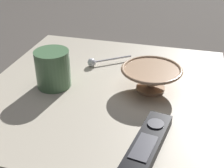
{
  "coord_description": "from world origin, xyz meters",
  "views": [
    {
      "loc": [
        -0.2,
        0.67,
        0.45
      ],
      "look_at": [
        -0.02,
        0.01,
        0.05
      ],
      "focal_mm": 49.43,
      "sensor_mm": 36.0,
      "label": 1
    }
  ],
  "objects": [
    {
      "name": "tv_remote_near",
      "position": [
        -0.15,
        0.2,
        0.05
      ],
      "size": [
        0.08,
        0.2,
        0.03
      ],
      "color": "black",
      "rests_on": "table"
    },
    {
      "name": "ground_plane",
      "position": [
        0.0,
        0.0,
        0.0
      ],
      "size": [
        6.0,
        6.0,
        0.0
      ],
      "primitive_type": "plane",
      "color": "#47423D"
    },
    {
      "name": "cereal_bowl",
      "position": [
        -0.12,
        -0.03,
        0.07
      ],
      "size": [
        0.16,
        0.16,
        0.06
      ],
      "color": "tan",
      "rests_on": "table"
    },
    {
      "name": "teaspoon",
      "position": [
        0.06,
        -0.12,
        0.05
      ],
      "size": [
        0.12,
        0.09,
        0.03
      ],
      "color": "silver",
      "rests_on": "table"
    },
    {
      "name": "table",
      "position": [
        0.0,
        0.0,
        0.02
      ],
      "size": [
        0.62,
        0.64,
        0.03
      ],
      "color": "#B7AD99",
      "rests_on": "ground"
    },
    {
      "name": "coffee_mug",
      "position": [
        0.13,
        0.02,
        0.08
      ],
      "size": [
        0.09,
        0.09,
        0.1
      ],
      "color": "#4C724C",
      "rests_on": "table"
    }
  ]
}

